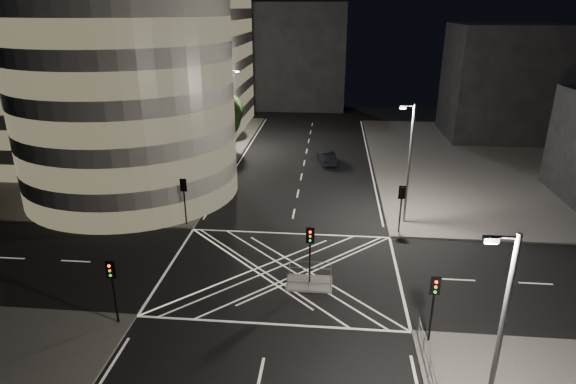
# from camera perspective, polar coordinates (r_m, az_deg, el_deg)

# --- Properties ---
(ground) EXTENTS (120.00, 120.00, 0.00)m
(ground) POSITION_cam_1_polar(r_m,az_deg,el_deg) (33.91, -0.74, -9.38)
(ground) COLOR black
(ground) RESTS_ON ground
(sidewalk_far_left) EXTENTS (42.00, 42.00, 0.15)m
(sidewalk_far_left) POSITION_cam_1_polar(r_m,az_deg,el_deg) (66.86, -23.68, 4.45)
(sidewalk_far_left) COLOR #4E4B49
(sidewalk_far_left) RESTS_ON ground
(sidewalk_far_right) EXTENTS (42.00, 42.00, 0.15)m
(sidewalk_far_right) POSITION_cam_1_polar(r_m,az_deg,el_deg) (64.05, 28.96, 2.89)
(sidewalk_far_right) COLOR #4E4B49
(sidewalk_far_right) RESTS_ON ground
(central_island) EXTENTS (3.00, 2.00, 0.15)m
(central_island) POSITION_cam_1_polar(r_m,az_deg,el_deg) (32.46, 2.55, -10.76)
(central_island) COLOR slate
(central_island) RESTS_ON ground
(office_tower_curved) EXTENTS (30.00, 29.00, 27.20)m
(office_tower_curved) POSITION_cam_1_polar(r_m,az_deg,el_deg) (53.63, -21.88, 14.79)
(office_tower_curved) COLOR gray
(office_tower_curved) RESTS_ON sidewalk_far_left
(office_block_rear) EXTENTS (24.00, 16.00, 22.00)m
(office_block_rear) POSITION_cam_1_polar(r_m,az_deg,el_deg) (75.63, -14.65, 15.85)
(office_block_rear) COLOR gray
(office_block_rear) RESTS_ON sidewalk_far_left
(building_right_far) EXTENTS (14.00, 12.00, 15.00)m
(building_right_far) POSITION_cam_1_polar(r_m,az_deg,el_deg) (73.35, 24.00, 11.84)
(building_right_far) COLOR black
(building_right_far) RESTS_ON sidewalk_far_right
(building_far_end) EXTENTS (18.00, 8.00, 18.00)m
(building_far_end) POSITION_cam_1_polar(r_m,az_deg,el_deg) (87.73, 0.70, 15.72)
(building_far_end) COLOR black
(building_far_end) RESTS_ON ground
(tree_a) EXTENTS (4.43, 4.43, 6.54)m
(tree_a) POSITION_cam_1_polar(r_m,az_deg,el_deg) (42.49, -13.69, 2.58)
(tree_a) COLOR black
(tree_a) RESTS_ON sidewalk_far_left
(tree_b) EXTENTS (4.32, 4.32, 6.75)m
(tree_b) POSITION_cam_1_polar(r_m,az_deg,el_deg) (47.86, -11.47, 5.18)
(tree_b) COLOR black
(tree_b) RESTS_ON sidewalk_far_left
(tree_c) EXTENTS (4.60, 4.60, 7.60)m
(tree_c) POSITION_cam_1_polar(r_m,az_deg,el_deg) (53.28, -9.72, 7.66)
(tree_c) COLOR black
(tree_c) RESTS_ON sidewalk_far_left
(tree_d) EXTENTS (5.52, 5.52, 8.09)m
(tree_d) POSITION_cam_1_polar(r_m,az_deg,el_deg) (58.96, -8.25, 8.99)
(tree_d) COLOR black
(tree_d) RESTS_ON sidewalk_far_left
(tree_e) EXTENTS (3.78, 3.78, 6.50)m
(tree_e) POSITION_cam_1_polar(r_m,az_deg,el_deg) (64.81, -7.00, 9.60)
(tree_e) COLOR black
(tree_e) RESTS_ON sidewalk_far_left
(traffic_signal_fl) EXTENTS (0.55, 0.22, 4.00)m
(traffic_signal_fl) POSITION_cam_1_polar(r_m,az_deg,el_deg) (40.41, -12.23, -0.10)
(traffic_signal_fl) COLOR black
(traffic_signal_fl) RESTS_ON sidewalk_far_left
(traffic_signal_nl) EXTENTS (0.55, 0.22, 4.00)m
(traffic_signal_nl) POSITION_cam_1_polar(r_m,az_deg,el_deg) (29.02, -20.11, -9.81)
(traffic_signal_nl) COLOR black
(traffic_signal_nl) RESTS_ON sidewalk_near_left
(traffic_signal_fr) EXTENTS (0.55, 0.22, 4.00)m
(traffic_signal_fr) POSITION_cam_1_polar(r_m,az_deg,el_deg) (39.00, 13.29, -0.98)
(traffic_signal_fr) COLOR black
(traffic_signal_fr) RESTS_ON sidewalk_far_right
(traffic_signal_nr) EXTENTS (0.55, 0.22, 4.00)m
(traffic_signal_nr) POSITION_cam_1_polar(r_m,az_deg,el_deg) (27.03, 16.90, -11.82)
(traffic_signal_nr) COLOR black
(traffic_signal_nr) RESTS_ON sidewalk_near_right
(traffic_signal_island) EXTENTS (0.55, 0.22, 4.00)m
(traffic_signal_island) POSITION_cam_1_polar(r_m,az_deg,el_deg) (31.05, 2.63, -6.30)
(traffic_signal_island) COLOR black
(traffic_signal_island) RESTS_ON central_island
(street_lamp_left_near) EXTENTS (1.25, 0.25, 10.00)m
(street_lamp_left_near) POSITION_cam_1_polar(r_m,az_deg,el_deg) (44.50, -11.33, 5.49)
(street_lamp_left_near) COLOR slate
(street_lamp_left_near) RESTS_ON sidewalk_far_left
(street_lamp_left_far) EXTENTS (1.25, 0.25, 10.00)m
(street_lamp_left_far) POSITION_cam_1_polar(r_m,az_deg,el_deg) (61.50, -6.65, 10.02)
(street_lamp_left_far) COLOR slate
(street_lamp_left_far) RESTS_ON sidewalk_far_left
(street_lamp_right_far) EXTENTS (1.25, 0.25, 10.00)m
(street_lamp_right_far) POSITION_cam_1_polar(r_m,az_deg,el_deg) (40.29, 14.11, 3.63)
(street_lamp_right_far) COLOR slate
(street_lamp_right_far) RESTS_ON sidewalk_far_right
(street_lamp_right_near) EXTENTS (1.25, 0.25, 10.00)m
(street_lamp_right_near) POSITION_cam_1_polar(r_m,az_deg,el_deg) (20.04, 23.45, -16.48)
(street_lamp_right_near) COLOR slate
(street_lamp_right_near) RESTS_ON sidewalk_near_right
(railing_island_south) EXTENTS (2.80, 0.06, 1.10)m
(railing_island_south) POSITION_cam_1_polar(r_m,az_deg,el_deg) (31.36, 2.48, -10.65)
(railing_island_south) COLOR slate
(railing_island_south) RESTS_ON central_island
(railing_island_north) EXTENTS (2.80, 0.06, 1.10)m
(railing_island_north) POSITION_cam_1_polar(r_m,az_deg,el_deg) (32.91, 2.65, -9.01)
(railing_island_north) COLOR slate
(railing_island_north) RESTS_ON central_island
(sedan) EXTENTS (2.53, 4.78, 1.50)m
(sedan) POSITION_cam_1_polar(r_m,az_deg,el_deg) (56.48, 4.65, 4.09)
(sedan) COLOR black
(sedan) RESTS_ON ground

